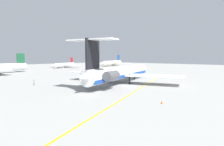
# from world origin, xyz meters

# --- Properties ---
(ground) EXTENTS (337.09, 337.09, 0.00)m
(ground) POSITION_xyz_m (0.00, 0.00, 0.00)
(ground) COLOR #9E9E99
(main_jetliner) EXTENTS (42.36, 37.83, 12.47)m
(main_jetliner) POSITION_xyz_m (1.41, 4.63, 3.40)
(main_jetliner) COLOR white
(main_jetliner) RESTS_ON ground
(airliner_mid_right) EXTENTS (24.71, 24.87, 7.68)m
(airliner_mid_right) POSITION_xyz_m (37.46, 86.62, 2.26)
(airliner_mid_right) COLOR silver
(airliner_mid_right) RESTS_ON ground
(airliner_far_right) EXTENTS (32.95, 32.91, 9.94)m
(airliner_far_right) POSITION_xyz_m (81.30, 77.79, 2.93)
(airliner_far_right) COLOR silver
(airliner_far_right) RESTS_ON ground
(ground_crew_near_nose) EXTENTS (0.29, 0.41, 1.83)m
(ground_crew_near_nose) POSITION_xyz_m (-17.75, 21.47, 1.16)
(ground_crew_near_nose) COLOR black
(ground_crew_near_nose) RESTS_ON ground
(ground_crew_near_tail) EXTENTS (0.27, 0.42, 1.67)m
(ground_crew_near_tail) POSITION_xyz_m (18.14, 27.99, 1.06)
(ground_crew_near_tail) COLOR black
(ground_crew_near_tail) RESTS_ON ground
(ground_crew_portside) EXTENTS (0.35, 0.28, 1.66)m
(ground_crew_portside) POSITION_xyz_m (19.84, 25.19, 1.05)
(ground_crew_portside) COLOR black
(ground_crew_portside) RESTS_ON ground
(safety_cone_nose) EXTENTS (0.40, 0.40, 0.55)m
(safety_cone_nose) POSITION_xyz_m (29.11, -3.91, 0.28)
(safety_cone_nose) COLOR #EA590F
(safety_cone_nose) RESTS_ON ground
(safety_cone_wingtip) EXTENTS (0.40, 0.40, 0.55)m
(safety_cone_wingtip) POSITION_xyz_m (-13.39, -16.66, 0.28)
(safety_cone_wingtip) COLOR #EA590F
(safety_cone_wingtip) RESTS_ON ground
(taxiway_centreline) EXTENTS (76.51, 25.06, 0.01)m
(taxiway_centreline) POSITION_xyz_m (2.58, -3.46, 0.00)
(taxiway_centreline) COLOR gold
(taxiway_centreline) RESTS_ON ground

